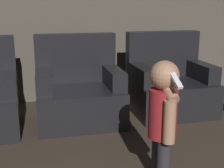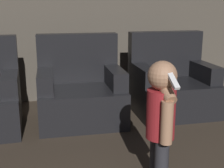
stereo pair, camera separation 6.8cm
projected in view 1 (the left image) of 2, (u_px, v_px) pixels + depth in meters
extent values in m
cube|color=#51493F|center=(74.00, 2.00, 4.05)|extent=(8.40, 0.05, 2.60)
cube|color=black|center=(8.00, 84.00, 3.15)|extent=(0.16, 0.61, 0.20)
cube|color=black|center=(80.00, 105.00, 3.42)|extent=(0.96, 0.83, 0.39)
cube|color=black|center=(75.00, 58.00, 3.59)|extent=(0.92, 0.21, 0.56)
cube|color=black|center=(43.00, 81.00, 3.27)|extent=(0.20, 0.62, 0.20)
cube|color=black|center=(113.00, 77.00, 3.43)|extent=(0.20, 0.62, 0.20)
cube|color=black|center=(171.00, 97.00, 3.73)|extent=(0.95, 0.81, 0.39)
cube|color=black|center=(162.00, 54.00, 3.90)|extent=(0.92, 0.20, 0.56)
cube|color=black|center=(142.00, 75.00, 3.56)|extent=(0.19, 0.62, 0.20)
cube|color=black|center=(201.00, 71.00, 3.74)|extent=(0.19, 0.62, 0.20)
cylinder|color=#28282D|center=(158.00, 157.00, 2.30)|extent=(0.10, 0.10, 0.36)
cylinder|color=#28282D|center=(164.00, 164.00, 2.19)|extent=(0.10, 0.10, 0.36)
cylinder|color=maroon|center=(163.00, 114.00, 2.16)|extent=(0.20, 0.20, 0.35)
sphere|color=#A37556|center=(165.00, 75.00, 2.09)|extent=(0.20, 0.20, 0.20)
cylinder|color=#A37556|center=(169.00, 122.00, 2.04)|extent=(0.08, 0.08, 0.29)
cylinder|color=#A37556|center=(166.00, 85.00, 2.11)|extent=(0.08, 0.29, 0.22)
cube|color=white|center=(175.00, 79.00, 1.97)|extent=(0.04, 0.16, 0.10)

